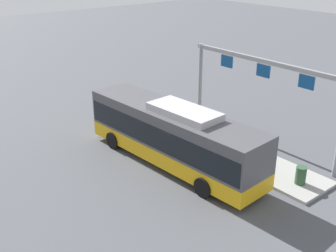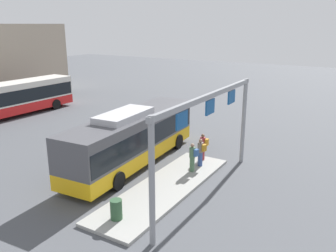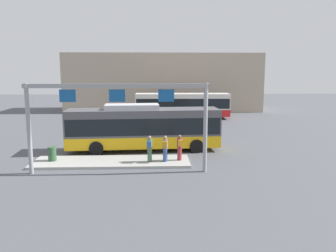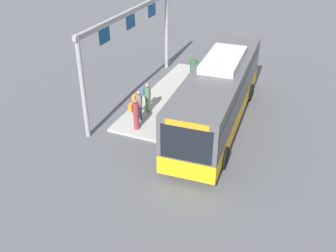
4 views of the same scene
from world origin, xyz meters
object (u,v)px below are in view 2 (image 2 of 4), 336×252
object	(u,v)px
person_boarding	(203,146)
person_waiting_mid	(193,157)
person_waiting_near	(201,152)
bus_main	(133,136)
bus_background_left	(16,96)
trash_bin	(116,209)

from	to	relation	value
person_boarding	person_waiting_mid	xyz separation A→B (m)	(-1.93, -0.27, 0.00)
person_boarding	person_waiting_mid	size ratio (longest dim) A/B	1.00
person_boarding	person_waiting_near	world-z (taller)	same
bus_main	bus_background_left	distance (m)	17.11
bus_main	person_boarding	bearing A→B (deg)	-58.90
bus_main	trash_bin	bearing A→B (deg)	-153.53
person_boarding	trash_bin	size ratio (longest dim) A/B	1.86
bus_background_left	person_waiting_near	distance (m)	20.61
bus_background_left	person_waiting_near	xyz separation A→B (m)	(-2.73, -20.41, -0.73)
person_boarding	person_waiting_near	distance (m)	0.99
person_waiting_mid	trash_bin	size ratio (longest dim) A/B	1.86
bus_main	trash_bin	distance (m)	6.76
bus_main	bus_background_left	world-z (taller)	bus_main
bus_background_left	trash_bin	xyz separation A→B (m)	(-9.97, -19.91, -1.17)
bus_main	person_waiting_mid	bearing A→B (deg)	-86.00
bus_main	person_waiting_near	distance (m)	4.17
bus_main	trash_bin	size ratio (longest dim) A/B	12.55
person_waiting_near	person_waiting_mid	world-z (taller)	same
trash_bin	person_boarding	bearing A→B (deg)	-1.38
bus_main	person_boarding	xyz separation A→B (m)	(2.43, -3.52, -0.76)
person_boarding	person_waiting_mid	distance (m)	1.95
person_boarding	person_waiting_near	size ratio (longest dim) A/B	1.00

